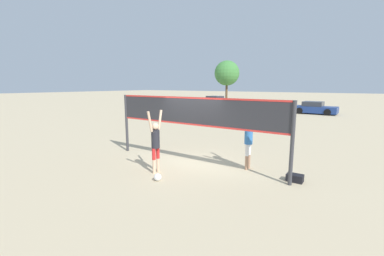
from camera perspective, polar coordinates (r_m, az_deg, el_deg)
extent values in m
plane|color=#C6B28C|center=(9.76, 0.00, -8.06)|extent=(200.00, 200.00, 0.00)
cylinder|color=#38383D|center=(11.81, -14.33, 1.02)|extent=(0.12, 0.12, 2.52)
cylinder|color=#38383D|center=(8.03, 21.38, -3.28)|extent=(0.12, 0.12, 2.52)
cube|color=#2D2D33|center=(9.35, 0.00, 3.75)|extent=(6.98, 0.02, 1.03)
cube|color=red|center=(9.31, 0.00, 6.72)|extent=(6.98, 0.03, 0.06)
cube|color=red|center=(9.41, 0.00, 0.82)|extent=(6.98, 0.03, 0.06)
cylinder|color=beige|center=(8.83, -8.42, -8.46)|extent=(0.11, 0.11, 0.48)
cylinder|color=red|center=(8.71, -8.49, -5.75)|extent=(0.12, 0.12, 0.39)
cylinder|color=beige|center=(8.97, -7.54, -8.15)|extent=(0.11, 0.11, 0.48)
cylinder|color=red|center=(8.85, -7.61, -5.48)|extent=(0.12, 0.12, 0.39)
cylinder|color=#26262D|center=(8.66, -8.12, -2.41)|extent=(0.28, 0.28, 0.61)
sphere|color=beige|center=(8.59, -8.19, 0.37)|extent=(0.24, 0.24, 0.24)
cylinder|color=beige|center=(8.38, -9.34, 1.40)|extent=(0.08, 0.22, 0.69)
cylinder|color=beige|center=(8.73, -7.15, 1.78)|extent=(0.08, 0.22, 0.69)
cylinder|color=tan|center=(9.47, 12.50, -7.25)|extent=(0.11, 0.11, 0.50)
cylinder|color=white|center=(9.35, 12.60, -4.58)|extent=(0.12, 0.12, 0.41)
cylinder|color=tan|center=(9.30, 12.03, -7.56)|extent=(0.11, 0.11, 0.50)
cylinder|color=white|center=(9.17, 12.12, -4.84)|extent=(0.12, 0.12, 0.41)
cylinder|color=#3372BF|center=(9.15, 12.48, -1.50)|extent=(0.28, 0.28, 0.65)
sphere|color=tan|center=(9.08, 12.58, 1.28)|extent=(0.25, 0.25, 0.25)
cylinder|color=tan|center=(9.28, 13.20, 2.66)|extent=(0.08, 0.23, 0.72)
cylinder|color=tan|center=(8.83, 12.03, 2.36)|extent=(0.08, 0.23, 0.72)
sphere|color=white|center=(8.20, -7.63, -10.77)|extent=(0.24, 0.24, 0.24)
cube|color=black|center=(8.68, 21.88, -10.26)|extent=(0.49, 0.31, 0.23)
cube|color=navy|center=(29.31, 25.64, 3.74)|extent=(4.20, 1.96, 0.66)
cube|color=#2D333D|center=(29.31, 25.32, 4.88)|extent=(1.91, 1.76, 0.48)
cylinder|color=black|center=(30.00, 28.35, 3.39)|extent=(0.64, 0.23, 0.64)
cylinder|color=black|center=(28.25, 27.86, 3.11)|extent=(0.64, 0.23, 0.64)
cylinder|color=black|center=(30.44, 23.54, 3.81)|extent=(0.64, 0.23, 0.64)
cylinder|color=black|center=(28.72, 22.76, 3.56)|extent=(0.64, 0.23, 0.64)
cube|color=maroon|center=(35.83, 5.36, 5.63)|extent=(4.61, 2.49, 0.79)
cube|color=#2D333D|center=(35.93, 5.10, 6.69)|extent=(2.21, 1.95, 0.52)
cylinder|color=black|center=(35.70, 7.92, 5.25)|extent=(0.67, 0.32, 0.64)
cylinder|color=black|center=(34.34, 6.23, 5.11)|extent=(0.67, 0.32, 0.64)
cylinder|color=black|center=(37.35, 4.55, 5.50)|extent=(0.67, 0.32, 0.64)
cylinder|color=black|center=(36.06, 2.82, 5.37)|extent=(0.67, 0.32, 0.64)
cylinder|color=brown|center=(39.05, 7.67, 7.84)|extent=(0.33, 0.33, 3.66)
sphere|color=#42843D|center=(39.07, 7.77, 12.00)|extent=(3.66, 3.66, 3.66)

